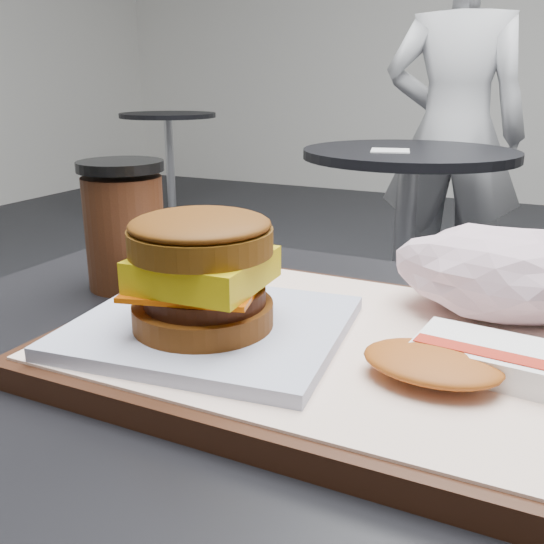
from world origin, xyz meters
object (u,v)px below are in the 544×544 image
(hash_brown, at_px, (464,360))
(coffee_cup, at_px, (125,227))
(breakfast_sandwich, at_px, (205,285))
(crumpled_wrapper, at_px, (498,272))
(serving_tray, at_px, (327,347))
(neighbor_table, at_px, (406,209))
(patron, at_px, (453,135))

(hash_brown, relative_size, coffee_cup, 0.98)
(breakfast_sandwich, xyz_separation_m, crumpled_wrapper, (0.18, 0.14, -0.01))
(serving_tray, height_order, coffee_cup, coffee_cup)
(serving_tray, xyz_separation_m, neighbor_table, (-0.33, 1.62, -0.23))
(breakfast_sandwich, height_order, coffee_cup, coffee_cup)
(crumpled_wrapper, height_order, neighbor_table, crumpled_wrapper)
(breakfast_sandwich, bearing_deg, crumpled_wrapper, 37.61)
(neighbor_table, bearing_deg, crumpled_wrapper, -74.22)
(crumpled_wrapper, bearing_deg, neighbor_table, 105.78)
(hash_brown, height_order, patron, patron)
(breakfast_sandwich, height_order, crumpled_wrapper, breakfast_sandwich)
(coffee_cup, bearing_deg, crumpled_wrapper, 4.57)
(neighbor_table, relative_size, patron, 0.49)
(neighbor_table, distance_m, patron, 0.55)
(crumpled_wrapper, bearing_deg, coffee_cup, -175.43)
(patron, bearing_deg, crumpled_wrapper, 94.34)
(serving_tray, relative_size, breakfast_sandwich, 1.82)
(coffee_cup, bearing_deg, breakfast_sandwich, -34.90)
(hash_brown, height_order, neighbor_table, hash_brown)
(serving_tray, distance_m, breakfast_sandwich, 0.10)
(breakfast_sandwich, height_order, hash_brown, breakfast_sandwich)
(serving_tray, bearing_deg, hash_brown, -13.00)
(serving_tray, distance_m, crumpled_wrapper, 0.15)
(hash_brown, xyz_separation_m, crumpled_wrapper, (0.00, 0.12, 0.02))
(serving_tray, bearing_deg, breakfast_sandwich, -151.52)
(crumpled_wrapper, height_order, coffee_cup, coffee_cup)
(hash_brown, bearing_deg, breakfast_sandwich, -173.88)
(coffee_cup, bearing_deg, serving_tray, -16.48)
(serving_tray, relative_size, neighbor_table, 0.51)
(hash_brown, xyz_separation_m, patron, (-0.38, 2.15, -0.04))
(hash_brown, height_order, crumpled_wrapper, crumpled_wrapper)
(serving_tray, bearing_deg, coffee_cup, 163.52)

